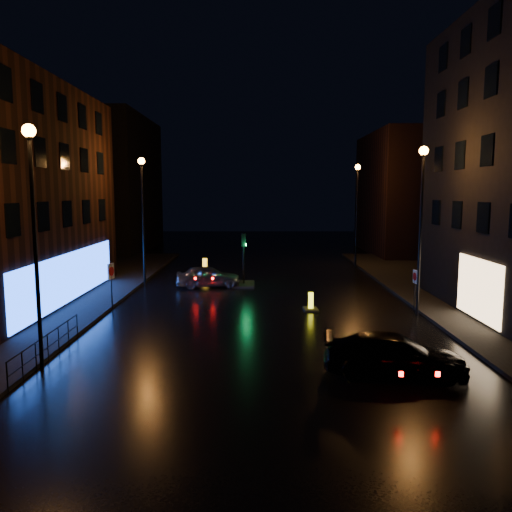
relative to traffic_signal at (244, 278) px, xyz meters
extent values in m
plane|color=black|center=(1.20, -14.00, -0.50)|extent=(120.00, 120.00, 0.00)
cube|color=black|center=(-12.80, -6.00, -0.43)|extent=(12.00, 44.00, 0.15)
cube|color=black|center=(-14.80, 21.00, 6.50)|extent=(8.00, 16.00, 14.00)
cube|color=black|center=(16.20, 18.00, 5.50)|extent=(8.00, 14.00, 12.00)
cylinder|color=black|center=(-6.60, -16.00, 3.50)|extent=(0.14, 0.14, 8.00)
cylinder|color=black|center=(-6.60, -16.00, 7.50)|extent=(0.20, 0.20, 0.25)
sphere|color=orange|center=(-6.60, -16.00, 7.65)|extent=(0.44, 0.44, 0.44)
cylinder|color=black|center=(-6.60, 0.00, 3.50)|extent=(0.14, 0.14, 8.00)
cylinder|color=black|center=(-6.60, 0.00, 7.50)|extent=(0.20, 0.20, 0.25)
sphere|color=orange|center=(-6.60, 0.00, 7.65)|extent=(0.44, 0.44, 0.44)
cylinder|color=black|center=(9.00, -8.00, 3.50)|extent=(0.14, 0.14, 8.00)
cylinder|color=black|center=(9.00, -8.00, 7.50)|extent=(0.20, 0.20, 0.25)
sphere|color=orange|center=(9.00, -8.00, 7.65)|extent=(0.44, 0.44, 0.44)
cylinder|color=black|center=(9.00, 8.00, 3.50)|extent=(0.14, 0.14, 8.00)
cylinder|color=black|center=(9.00, 8.00, 7.50)|extent=(0.20, 0.20, 0.25)
sphere|color=orange|center=(9.00, 8.00, 7.65)|extent=(0.44, 0.44, 0.44)
cube|color=black|center=(0.00, 0.00, -0.44)|extent=(1.40, 2.40, 0.12)
cylinder|color=black|center=(0.00, 0.00, 0.90)|extent=(0.12, 0.12, 2.80)
cube|color=black|center=(0.00, 0.00, 2.50)|extent=(0.28, 0.22, 0.90)
cylinder|color=#0CFF59|center=(0.14, 0.00, 2.22)|extent=(0.05, 0.18, 0.18)
cylinder|color=black|center=(-6.80, -15.00, 0.47)|extent=(0.05, 6.00, 0.05)
cylinder|color=black|center=(-6.80, -15.00, 0.00)|extent=(0.04, 6.00, 0.04)
cylinder|color=black|center=(-6.80, -18.00, 0.00)|extent=(0.04, 0.04, 1.00)
cylinder|color=black|center=(-6.80, -15.00, 0.00)|extent=(0.04, 0.04, 1.00)
cylinder|color=black|center=(-6.80, -12.00, 0.00)|extent=(0.04, 0.04, 1.00)
imported|color=#A1A3A8|center=(-2.30, -0.71, 0.21)|extent=(4.34, 2.22, 1.42)
imported|color=black|center=(5.54, -16.44, 0.19)|extent=(4.99, 2.58, 1.38)
cube|color=black|center=(3.71, -7.06, -0.46)|extent=(0.76, 1.10, 0.09)
cube|color=yellow|center=(3.71, -7.06, -0.01)|extent=(0.26, 0.17, 0.89)
cube|color=black|center=(3.71, -7.06, -0.01)|extent=(0.27, 0.03, 0.53)
cube|color=black|center=(-3.10, 4.96, -0.45)|extent=(1.22, 1.50, 0.11)
cube|color=#EDA717|center=(-3.10, 4.96, 0.09)|extent=(0.35, 0.28, 1.08)
cube|color=black|center=(-3.10, 4.96, 0.09)|extent=(0.32, 0.12, 0.65)
cylinder|color=black|center=(-6.70, -7.18, 0.70)|extent=(0.07, 0.07, 2.40)
cube|color=silver|center=(-6.70, -7.18, 1.57)|extent=(0.18, 0.60, 0.82)
cylinder|color=#B20C0C|center=(-6.67, -7.19, 1.57)|extent=(0.13, 0.47, 0.48)
cylinder|color=black|center=(9.10, -7.19, 0.54)|extent=(0.06, 0.06, 2.09)
cube|color=white|center=(9.10, -7.19, 1.30)|extent=(0.10, 0.52, 0.71)
cylinder|color=#B20C0C|center=(9.07, -7.19, 1.30)|extent=(0.06, 0.42, 0.42)
camera|label=1|loc=(0.89, -32.70, 5.65)|focal=35.00mm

